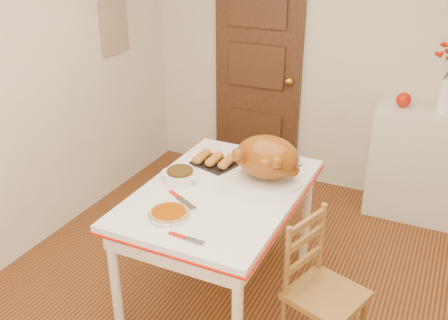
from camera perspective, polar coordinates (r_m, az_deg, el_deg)
The scene contains 17 objects.
floor at distance 3.49m, azimuth 1.74°, elevation -16.48°, with size 3.50×4.00×0.00m, color #421C0D.
wall_back at distance 4.64m, azimuth 12.22°, elevation 11.33°, with size 3.50×0.00×2.50m, color silver.
wall_left at distance 3.82m, azimuth -22.92°, elevation 6.93°, with size 0.00×4.00×2.50m, color silver.
door_back at distance 4.87m, azimuth 3.80°, elevation 9.81°, with size 0.85×0.06×2.06m, color black.
photo_board at distance 4.61m, azimuth -12.21°, elevation 14.42°, with size 0.03×0.35×0.45m, color tan.
sideboard at distance 4.57m, azimuth 22.07°, elevation -0.60°, with size 0.95×0.42×0.95m, color silver.
kitchen_table at distance 3.36m, azimuth -0.37°, elevation -9.49°, with size 0.94×1.37×0.82m, color white, non-canonical shape.
chair_oak at distance 3.01m, azimuth 11.41°, elevation -14.32°, with size 0.39×0.39×0.87m, color olive, non-canonical shape.
apple at distance 4.39m, azimuth 19.48°, elevation 6.38°, with size 0.12×0.12×0.12m, color #BC1705.
turkey_platter at distance 3.19m, azimuth 4.85°, elevation 0.03°, with size 0.47×0.38×0.30m, color brown, non-canonical shape.
pumpkin_pie at distance 2.87m, azimuth -6.18°, elevation -5.93°, with size 0.23×0.23×0.05m, color #8A3600.
stuffing_dish at distance 3.23m, azimuth -4.94°, elevation -1.62°, with size 0.25×0.20×0.10m, color #47300D, non-canonical shape.
rolls_tray at distance 3.44m, azimuth -1.08°, elevation 0.01°, with size 0.27×0.21×0.07m, color #9C5718, non-canonical shape.
pie_server at distance 2.69m, azimuth -4.27°, elevation -8.71°, with size 0.21×0.06×0.01m, color silver, non-canonical shape.
carving_knife at distance 3.03m, azimuth -4.76°, elevation -4.44°, with size 0.27×0.06×0.01m, color silver, non-canonical shape.
drinking_glass at distance 3.49m, azimuth 4.37°, elevation 0.82°, with size 0.07×0.07×0.12m, color white.
shaker_pair at distance 3.47m, azimuth 8.11°, elevation 0.09°, with size 0.08×0.03×0.08m, color white, non-canonical shape.
Camera 1 is at (1.03, -2.39, 2.33)m, focal length 40.79 mm.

